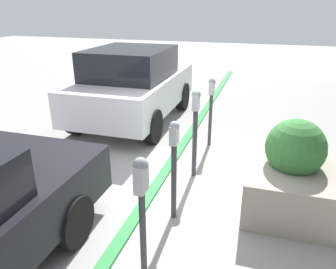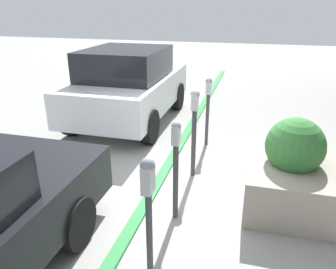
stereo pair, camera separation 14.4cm
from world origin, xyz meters
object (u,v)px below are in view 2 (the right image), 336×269
at_px(parking_meter_fourth, 208,101).
at_px(planter_box, 291,173).
at_px(parking_meter_middle, 194,121).
at_px(parked_car_middle, 129,85).
at_px(parking_meter_second, 176,159).
at_px(parking_meter_nearest, 149,202).

bearing_deg(parking_meter_fourth, planter_box, -141.46).
xyz_separation_m(parking_meter_middle, planter_box, (-0.48, -1.45, -0.45)).
relative_size(planter_box, parked_car_middle, 0.39).
bearing_deg(parking_meter_middle, parking_meter_fourth, -0.77).
bearing_deg(parking_meter_second, parking_meter_nearest, -178.22).
bearing_deg(parking_meter_nearest, parked_car_middle, 23.54).
relative_size(parking_meter_second, planter_box, 0.92).
bearing_deg(parking_meter_nearest, parking_meter_middle, 0.73).
bearing_deg(parked_car_middle, planter_box, -128.40).
bearing_deg(parking_meter_middle, planter_box, -108.27).
xyz_separation_m(parking_meter_fourth, planter_box, (-1.80, -1.43, -0.42)).
height_order(parking_meter_nearest, planter_box, parking_meter_nearest).
xyz_separation_m(parking_meter_second, planter_box, (0.70, -1.45, -0.37)).
bearing_deg(planter_box, parking_meter_fourth, 38.54).
height_order(planter_box, parked_car_middle, parked_car_middle).
bearing_deg(parked_car_middle, parking_meter_fourth, -114.92).
height_order(parking_meter_nearest, parked_car_middle, parked_car_middle).
height_order(parking_meter_nearest, parking_meter_fourth, parking_meter_nearest).
distance_m(parking_meter_nearest, planter_box, 2.41).
bearing_deg(parking_meter_second, parking_meter_middle, -0.33).
bearing_deg(parking_meter_middle, parking_meter_nearest, -179.27).
xyz_separation_m(parking_meter_middle, parked_car_middle, (2.25, 1.98, -0.06)).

